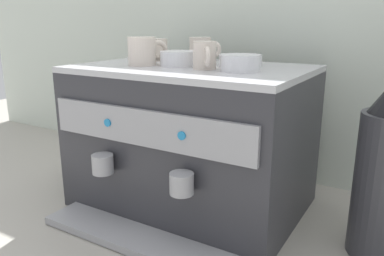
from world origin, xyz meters
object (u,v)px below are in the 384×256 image
object	(u,v)px
ceramic_bowl_0	(240,63)
ceramic_bowl_2	(240,60)
ceramic_bowl_1	(179,59)
espresso_machine	(191,138)
ceramic_cup_3	(201,49)
ceramic_cup_2	(205,55)
milk_pitcher	(83,151)
ceramic_cup_0	(143,51)
ceramic_cup_1	(156,50)

from	to	relation	value
ceramic_bowl_0	ceramic_bowl_2	bearing A→B (deg)	113.68
ceramic_bowl_1	espresso_machine	bearing A→B (deg)	18.58
ceramic_cup_3	ceramic_cup_2	bearing A→B (deg)	-58.07
ceramic_cup_3	milk_pitcher	distance (m)	0.58
ceramic_cup_3	ceramic_bowl_0	world-z (taller)	ceramic_cup_3
ceramic_cup_0	milk_pitcher	xyz separation A→B (m)	(-0.35, 0.07, -0.38)
ceramic_cup_1	ceramic_cup_3	world-z (taller)	ceramic_cup_3
ceramic_cup_2	ceramic_cup_3	distance (m)	0.24
ceramic_cup_1	ceramic_bowl_2	distance (m)	0.29
espresso_machine	ceramic_cup_0	distance (m)	0.28
milk_pitcher	ceramic_bowl_1	bearing A→B (deg)	-3.91
ceramic_cup_2	ceramic_bowl_0	size ratio (longest dim) A/B	0.88
ceramic_bowl_0	ceramic_bowl_1	bearing A→B (deg)	173.80
ceramic_cup_1	ceramic_bowl_2	size ratio (longest dim) A/B	0.84
ceramic_cup_0	milk_pitcher	size ratio (longest dim) A/B	0.75
espresso_machine	ceramic_cup_0	world-z (taller)	ceramic_cup_0
ceramic_bowl_2	ceramic_bowl_0	bearing A→B (deg)	-66.32
ceramic_cup_3	ceramic_bowl_2	xyz separation A→B (m)	(0.17, -0.08, -0.02)
ceramic_cup_0	ceramic_cup_3	bearing A→B (deg)	71.02
ceramic_bowl_2	milk_pitcher	xyz separation A→B (m)	(-0.59, -0.06, -0.35)
espresso_machine	ceramic_bowl_0	world-z (taller)	ceramic_bowl_0
ceramic_cup_0	ceramic_cup_2	xyz separation A→B (m)	(0.20, 0.00, -0.00)
ceramic_cup_2	ceramic_bowl_0	xyz separation A→B (m)	(0.09, 0.01, -0.02)
ceramic_bowl_2	milk_pitcher	bearing A→B (deg)	-174.47
ceramic_bowl_2	ceramic_cup_2	bearing A→B (deg)	-110.95
ceramic_cup_3	ceramic_bowl_0	bearing A→B (deg)	-40.86
ceramic_cup_1	ceramic_bowl_0	distance (m)	0.36
ceramic_bowl_1	milk_pitcher	distance (m)	0.57
ceramic_cup_2	ceramic_cup_1	bearing A→B (deg)	153.35
espresso_machine	ceramic_cup_3	size ratio (longest dim) A/B	5.91
ceramic_bowl_1	ceramic_cup_0	bearing A→B (deg)	-158.60
ceramic_cup_1	ceramic_bowl_0	bearing A→B (deg)	-18.16
ceramic_cup_0	milk_pitcher	world-z (taller)	ceramic_cup_0
ceramic_cup_1	milk_pitcher	size ratio (longest dim) A/B	0.65
ceramic_bowl_1	ceramic_bowl_2	world-z (taller)	ceramic_bowl_1
espresso_machine	ceramic_cup_2	distance (m)	0.26
ceramic_bowl_2	ceramic_cup_1	bearing A→B (deg)	179.57
ceramic_cup_0	milk_pitcher	bearing A→B (deg)	169.06
ceramic_bowl_0	milk_pitcher	bearing A→B (deg)	175.39
ceramic_cup_3	ceramic_bowl_1	size ratio (longest dim) A/B	1.04
ceramic_bowl_2	milk_pitcher	distance (m)	0.69
ceramic_cup_2	ceramic_bowl_1	distance (m)	0.11
ceramic_cup_2	milk_pitcher	xyz separation A→B (m)	(-0.54, 0.06, -0.37)
ceramic_cup_0	ceramic_cup_1	size ratio (longest dim) A/B	1.16
ceramic_cup_3	ceramic_bowl_0	distance (m)	0.29
ceramic_cup_2	ceramic_cup_0	bearing A→B (deg)	-178.80
ceramic_cup_1	milk_pitcher	xyz separation A→B (m)	(-0.30, -0.06, -0.37)
espresso_machine	ceramic_bowl_2	distance (m)	0.26
ceramic_cup_1	ceramic_bowl_0	world-z (taller)	ceramic_cup_1
ceramic_bowl_1	milk_pitcher	bearing A→B (deg)	176.09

